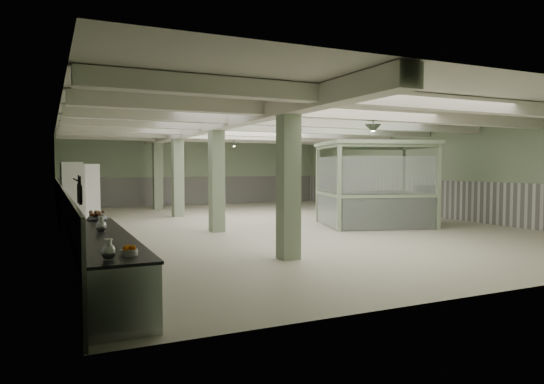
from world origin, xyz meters
name	(u,v)px	position (x,y,z in m)	size (l,w,h in m)	color
floor	(275,224)	(0.00, 0.00, 0.00)	(20.00, 20.00, 0.00)	beige
ceiling	(275,123)	(0.00, 0.00, 3.60)	(14.00, 20.00, 0.02)	silver
wall_back	(196,171)	(0.00, 10.00, 1.80)	(14.00, 0.02, 3.60)	#A2B893
wall_front	(530,181)	(0.00, -10.00, 1.80)	(14.00, 0.02, 3.60)	#A2B893
wall_left	(60,175)	(-7.00, 0.00, 1.80)	(0.02, 20.00, 3.60)	#A2B893
wall_right	(428,173)	(7.00, 0.00, 1.80)	(0.02, 20.00, 3.60)	#A2B893
wainscot_left	(61,211)	(-6.97, 0.00, 0.75)	(0.05, 19.90, 1.50)	white
wainscot_right	(427,198)	(6.97, 0.00, 0.75)	(0.05, 19.90, 1.50)	white
wainscot_back	(197,191)	(0.00, 9.97, 0.75)	(13.90, 0.05, 1.50)	white
girder	(207,126)	(-2.50, 0.00, 3.38)	(0.45, 19.90, 0.40)	white
beam_a	(426,102)	(0.00, -7.50, 3.42)	(13.90, 0.35, 0.32)	white
beam_b	(357,114)	(0.00, -5.00, 3.42)	(13.90, 0.35, 0.32)	white
beam_c	(310,122)	(0.00, -2.50, 3.42)	(13.90, 0.35, 0.32)	white
beam_d	(275,128)	(0.00, 0.00, 3.42)	(13.90, 0.35, 0.32)	white
beam_e	(248,132)	(0.00, 2.50, 3.42)	(13.90, 0.35, 0.32)	white
beam_f	(227,136)	(0.00, 5.00, 3.42)	(13.90, 0.35, 0.32)	white
beam_g	(210,139)	(0.00, 7.50, 3.42)	(13.90, 0.35, 0.32)	white
column_a	(288,178)	(-2.50, -6.00, 1.80)	(0.42, 0.42, 3.60)	#92A484
column_b	(217,175)	(-2.50, -1.00, 1.80)	(0.42, 0.42, 3.60)	#92A484
column_c	(178,173)	(-2.50, 4.00, 1.80)	(0.42, 0.42, 3.60)	#92A484
column_d	(158,172)	(-2.50, 8.00, 1.80)	(0.42, 0.42, 3.60)	#92A484
hook_rail	(76,180)	(-6.93, -7.60, 1.85)	(0.02, 0.02, 1.20)	black
pendant_front	(373,129)	(0.50, -5.00, 3.05)	(0.44, 0.44, 0.22)	#303E2E
pendant_mid	(282,139)	(0.50, 0.50, 3.05)	(0.44, 0.44, 0.22)	#303E2E
pendant_back	(234,145)	(0.50, 5.50, 3.05)	(0.44, 0.44, 0.22)	#303E2E
prep_counter	(100,261)	(-6.54, -7.00, 0.46)	(0.95, 5.48, 0.91)	#A9AAAE
pitcher_near	(101,225)	(-6.49, -6.67, 1.04)	(0.18, 0.21, 0.27)	#A9AAAE
pitcher_far	(108,250)	(-6.66, -9.34, 1.03)	(0.18, 0.20, 0.26)	#A9AAAE
veg_colander	(97,216)	(-6.38, -4.70, 1.00)	(0.43, 0.43, 0.19)	#404045
orange_bowl	(129,253)	(-6.39, -9.18, 0.94)	(0.22, 0.22, 0.08)	#B2B2B7
skillet_near	(80,195)	(-6.88, -7.86, 1.63)	(0.30, 0.30, 0.04)	black
skillet_far	(79,194)	(-6.88, -7.44, 1.63)	(0.31, 0.31, 0.04)	black
walkin_cooler	(72,197)	(-6.62, 1.00, 1.09)	(1.12, 2.37, 2.17)	white
guard_booth	(374,170)	(2.99, -1.76, 1.92)	(4.29, 3.92, 2.90)	#9BB08D
filing_cabinet	(426,204)	(5.16, -1.96, 0.69)	(0.45, 0.64, 1.38)	#575A4B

